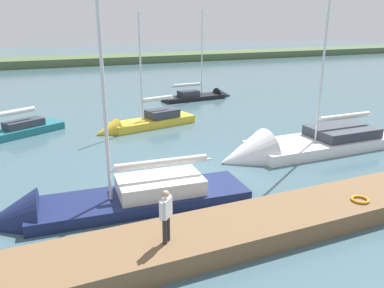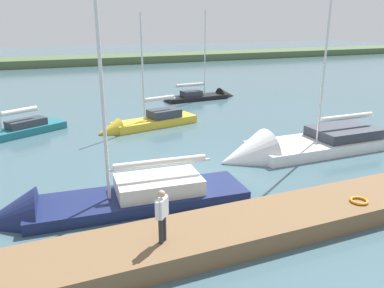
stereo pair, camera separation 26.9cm
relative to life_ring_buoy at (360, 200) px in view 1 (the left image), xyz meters
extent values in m
plane|color=#42606B|center=(4.53, -6.30, -0.72)|extent=(200.00, 200.00, 0.00)
cube|color=#4C603D|center=(4.53, -58.26, -0.72)|extent=(180.00, 8.00, 2.40)
cube|color=brown|center=(4.53, -0.50, -0.38)|extent=(23.77, 2.50, 0.67)
torus|color=orange|center=(0.00, 0.00, 0.00)|extent=(0.66, 0.66, 0.10)
cube|color=gold|center=(2.88, -15.41, -0.64)|extent=(6.14, 2.83, 0.87)
cone|color=gold|center=(6.18, -14.73, -0.64)|extent=(1.81, 1.94, 1.67)
cube|color=#333842|center=(2.14, -15.56, 0.07)|extent=(2.35, 1.79, 0.56)
cylinder|color=silver|center=(3.66, -15.25, 3.26)|extent=(0.12, 0.12, 6.93)
cylinder|color=silver|center=(2.45, -15.50, 1.05)|extent=(2.43, 0.59, 0.10)
cylinder|color=silver|center=(2.45, -15.50, 1.17)|extent=(2.22, 0.68, 0.24)
cube|color=#1E6B75|center=(11.64, -16.56, -0.67)|extent=(6.25, 4.28, 0.82)
cube|color=#333842|center=(11.02, -16.88, -0.03)|extent=(2.63, 2.07, 0.46)
cylinder|color=silver|center=(11.32, -16.72, 0.68)|extent=(2.31, 1.23, 0.08)
cylinder|color=silver|center=(11.32, -16.72, 0.80)|extent=(2.19, 1.32, 0.31)
cube|color=black|center=(-3.44, -22.86, -0.71)|extent=(5.83, 2.17, 0.73)
cone|color=black|center=(-6.73, -23.10, -0.71)|extent=(1.71, 1.87, 1.76)
cube|color=#333842|center=(-2.93, -22.82, -0.10)|extent=(1.86, 1.32, 0.50)
cylinder|color=silver|center=(-4.29, -22.92, 3.41)|extent=(0.10, 0.10, 7.51)
cylinder|color=silver|center=(-2.80, -22.81, 0.59)|extent=(2.99, 0.30, 0.08)
cylinder|color=silver|center=(-2.80, -22.81, 0.71)|extent=(2.71, 0.44, 0.24)
cube|color=white|center=(-4.50, -6.89, -0.64)|extent=(9.02, 3.03, 1.00)
cone|color=white|center=(0.74, -6.92, -0.64)|extent=(2.69, 2.99, 2.97)
cube|color=#333842|center=(-5.73, -6.88, 0.13)|extent=(3.69, 2.55, 0.54)
cylinder|color=silver|center=(-3.86, -6.89, 4.41)|extent=(0.11, 0.11, 9.10)
cylinder|color=silver|center=(-5.84, -6.88, 0.91)|extent=(3.97, 0.12, 0.09)
cylinder|color=silver|center=(-5.84, -6.88, 1.03)|extent=(3.57, 0.29, 0.27)
cube|color=navy|center=(7.04, -4.19, -0.71)|extent=(8.64, 3.04, 0.88)
cone|color=navy|center=(11.86, -4.57, -0.71)|extent=(2.33, 2.55, 2.39)
cube|color=silver|center=(6.27, -4.13, 0.03)|extent=(3.46, 2.20, 0.61)
cylinder|color=silver|center=(8.21, -4.28, 5.02)|extent=(0.13, 0.13, 10.58)
cylinder|color=silver|center=(6.17, -4.12, 0.85)|extent=(4.07, 0.42, 0.10)
cylinder|color=silver|center=(6.17, -4.12, 0.97)|extent=(3.68, 0.53, 0.24)
cylinder|color=#28282D|center=(7.48, -0.18, 0.36)|extent=(0.14, 0.14, 0.82)
cylinder|color=#28282D|center=(7.34, -0.32, 0.36)|extent=(0.14, 0.14, 0.82)
cube|color=white|center=(7.41, -0.25, 1.07)|extent=(0.47, 0.47, 0.58)
sphere|color=tan|center=(7.41, -0.25, 1.50)|extent=(0.22, 0.22, 0.22)
cylinder|color=white|center=(7.60, -0.06, 1.08)|extent=(0.09, 0.09, 0.56)
cylinder|color=white|center=(7.22, -0.45, 1.08)|extent=(0.09, 0.09, 0.56)
camera|label=1|loc=(10.76, 9.30, 6.23)|focal=36.28mm
camera|label=2|loc=(10.52, 9.41, 6.23)|focal=36.28mm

